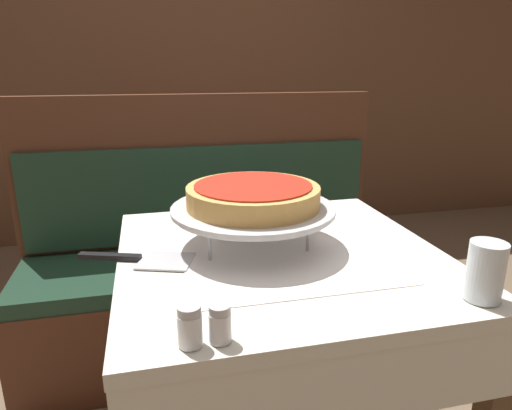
{
  "coord_description": "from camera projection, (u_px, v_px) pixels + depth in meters",
  "views": [
    {
      "loc": [
        -0.3,
        -0.98,
        1.19
      ],
      "look_at": [
        -0.06,
        0.02,
        0.88
      ],
      "focal_mm": 32.0,
      "sensor_mm": 36.0,
      "label": 1
    }
  ],
  "objects": [
    {
      "name": "back_wall_panel",
      "position": [
        187.0,
        65.0,
        3.1
      ],
      "size": [
        6.0,
        0.04,
        2.4
      ],
      "primitive_type": "cube",
      "color": "brown",
      "rests_on": "ground_plane"
    },
    {
      "name": "pepper_shaker",
      "position": [
        220.0,
        323.0,
        0.73
      ],
      "size": [
        0.04,
        0.04,
        0.06
      ],
      "color": "silver",
      "rests_on": "dining_table_front"
    },
    {
      "name": "dining_table_front",
      "position": [
        280.0,
        292.0,
        1.14
      ],
      "size": [
        0.77,
        0.77,
        0.76
      ],
      "color": "beige",
      "rests_on": "ground_plane"
    },
    {
      "name": "deep_dish_pizza",
      "position": [
        253.0,
        196.0,
        1.1
      ],
      "size": [
        0.32,
        0.32,
        0.05
      ],
      "color": "tan",
      "rests_on": "pizza_pan_stand"
    },
    {
      "name": "pizza_server",
      "position": [
        142.0,
        259.0,
        1.05
      ],
      "size": [
        0.27,
        0.14,
        0.01
      ],
      "color": "#BCBCC1",
      "rests_on": "dining_table_front"
    },
    {
      "name": "pizza_pan_stand",
      "position": [
        253.0,
        210.0,
        1.11
      ],
      "size": [
        0.4,
        0.4,
        0.1
      ],
      "color": "#ADADB2",
      "rests_on": "dining_table_front"
    },
    {
      "name": "water_glass_near",
      "position": [
        485.0,
        271.0,
        0.86
      ],
      "size": [
        0.07,
        0.07,
        0.12
      ],
      "color": "silver",
      "rests_on": "dining_table_front"
    },
    {
      "name": "dining_table_rear",
      "position": [
        217.0,
        157.0,
        2.73
      ],
      "size": [
        0.84,
        0.84,
        0.77
      ],
      "color": "red",
      "rests_on": "ground_plane"
    },
    {
      "name": "booth_bench",
      "position": [
        209.0,
        283.0,
        1.92
      ],
      "size": [
        1.5,
        0.48,
        1.08
      ],
      "color": "#4C2819",
      "rests_on": "ground_plane"
    },
    {
      "name": "condiment_caddy",
      "position": [
        222.0,
        132.0,
        2.76
      ],
      "size": [
        0.13,
        0.13,
        0.17
      ],
      "color": "black",
      "rests_on": "dining_table_rear"
    },
    {
      "name": "salt_shaker",
      "position": [
        190.0,
        326.0,
        0.72
      ],
      "size": [
        0.04,
        0.04,
        0.07
      ],
      "color": "silver",
      "rests_on": "dining_table_front"
    }
  ]
}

